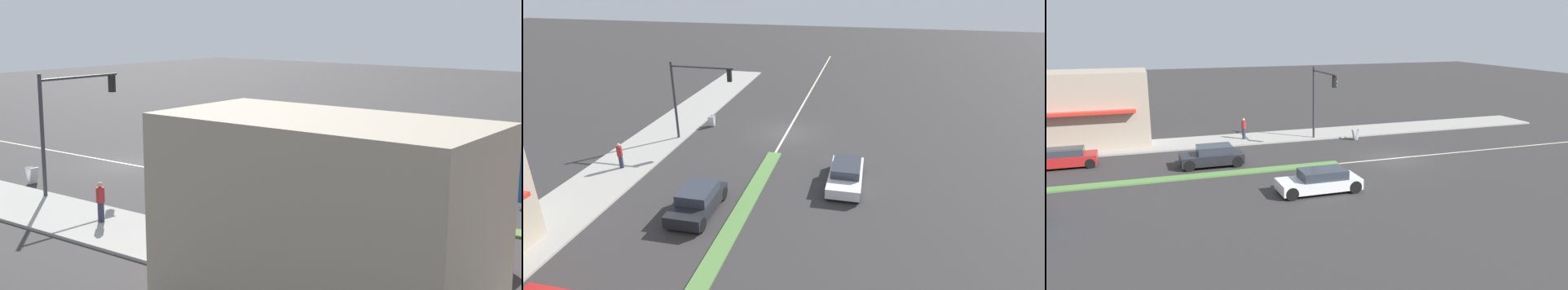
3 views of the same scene
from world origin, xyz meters
TOP-DOWN VIEW (x-y plane):
  - lane_marking_center at (0.00, 0.00)m, footprint 0.16×60.00m
  - traffic_signal_main at (6.12, 2.91)m, footprint 4.59×0.34m
  - pedestrian at (8.81, 8.27)m, footprint 0.34×0.34m
  - warning_aframe_sign at (6.13, -0.07)m, footprint 0.45×0.53m
  - van_white at (-5.00, 7.13)m, footprint 1.90×4.46m
  - sedan_dark at (2.20, 11.77)m, footprint 1.90×3.93m

SIDE VIEW (x-z plane):
  - lane_marking_center at x=0.00m, z-range 0.00..0.01m
  - warning_aframe_sign at x=6.13m, z-range 0.01..0.84m
  - van_white at x=-5.00m, z-range -0.01..1.24m
  - sedan_dark at x=2.20m, z-range -0.02..1.31m
  - pedestrian at x=8.81m, z-range 0.16..1.81m
  - traffic_signal_main at x=6.12m, z-range 1.10..6.70m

